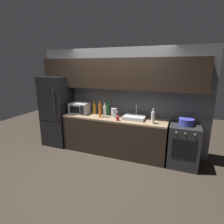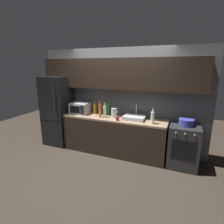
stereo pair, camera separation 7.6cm
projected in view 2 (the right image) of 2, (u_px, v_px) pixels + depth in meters
The scene contains 15 objects.
ground_plane at pixel (97, 171), 3.65m from camera, with size 10.00×10.00×0.00m, color #2D261E.
back_wall at pixel (119, 88), 4.33m from camera, with size 4.21×0.44×2.50m.
counter_run at pixel (114, 135), 4.34m from camera, with size 2.47×0.60×0.90m.
refrigerator at pixel (58, 111), 4.82m from camera, with size 0.68×0.69×1.81m.
oven_range at pixel (184, 146), 3.75m from camera, with size 0.60×0.62×0.90m.
microwave at pixel (80, 108), 4.56m from camera, with size 0.46×0.35×0.27m.
sink_basin at pixel (134, 118), 4.06m from camera, with size 0.48×0.38×0.30m.
kettle at pixel (114, 113), 4.24m from camera, with size 0.17×0.14×0.23m.
wine_bottle_green at pixel (108, 109), 4.45m from camera, with size 0.08×0.08×0.36m.
wine_bottle_orange at pixel (100, 111), 4.19m from camera, with size 0.06×0.06×0.38m.
wine_bottle_amber at pixel (95, 108), 4.53m from camera, with size 0.08×0.08×0.32m.
wine_bottle_clear at pixel (153, 118), 3.73m from camera, with size 0.08×0.08×0.32m.
wine_bottle_white at pixel (105, 111), 4.21m from camera, with size 0.07×0.07×0.34m.
mug_red at pixel (117, 118), 3.96m from camera, with size 0.07×0.07×0.10m, color #A82323.
cooking_pot at pixel (186, 122), 3.62m from camera, with size 0.30×0.30×0.14m.
Camera 2 is at (1.51, -2.87, 2.07)m, focal length 28.76 mm.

